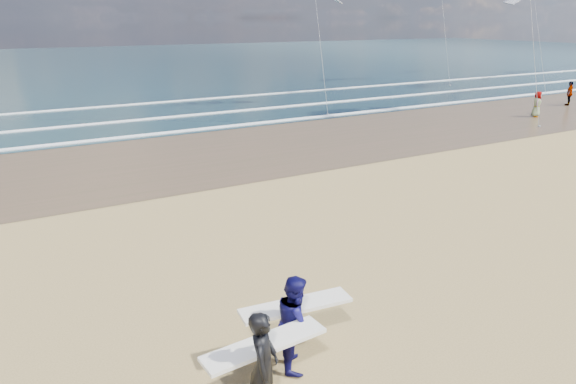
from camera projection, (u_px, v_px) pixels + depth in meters
wet_sand_strip at (439, 121)px, 32.82m from camera, size 220.00×12.00×0.01m
ocean at (178, 62)px, 77.46m from camera, size 220.00×100.00×0.02m
foam_breakers at (347, 99)px, 41.16m from camera, size 220.00×11.70×0.05m
surfer_near at (264, 364)px, 8.24m from camera, size 2.23×1.12×1.94m
surfer_far at (296, 321)px, 9.49m from camera, size 2.24×1.29×1.86m
beachgoer_0 at (537, 104)px, 33.95m from camera, size 0.98×0.91×1.68m
beachgoer_1 at (570, 93)px, 38.34m from camera, size 1.14×0.84×1.80m
kite_1 at (318, 20)px, 35.21m from camera, size 5.85×4.74×11.06m
kite_2 at (536, 14)px, 45.23m from camera, size 6.32×4.79×11.55m
kite_5 at (443, 12)px, 49.94m from camera, size 5.50×4.70×12.55m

